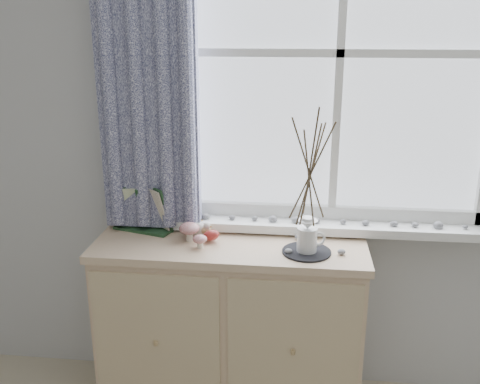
{
  "coord_description": "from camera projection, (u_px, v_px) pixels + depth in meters",
  "views": [
    {
      "loc": [
        0.14,
        -0.4,
        1.78
      ],
      "look_at": [
        -0.1,
        1.7,
        1.1
      ],
      "focal_mm": 40.0,
      "sensor_mm": 36.0,
      "label": 1
    }
  ],
  "objects": [
    {
      "name": "sideboard_pebbles",
      "position": [
        309.0,
        247.0,
        2.28
      ],
      "size": [
        0.25,
        0.19,
        0.02
      ],
      "color": "gray",
      "rests_on": "sideboard"
    },
    {
      "name": "wooden_eggs",
      "position": [
        205.0,
        230.0,
        2.42
      ],
      "size": [
        0.14,
        0.18,
        0.08
      ],
      "color": "tan",
      "rests_on": "sideboard"
    },
    {
      "name": "twig_pitcher",
      "position": [
        310.0,
        169.0,
        2.14
      ],
      "size": [
        0.29,
        0.29,
        0.64
      ],
      "rotation": [
        0.0,
        0.0,
        0.35
      ],
      "color": "white",
      "rests_on": "crocheted_doily"
    },
    {
      "name": "sideboard",
      "position": [
        230.0,
        327.0,
        2.48
      ],
      "size": [
        1.2,
        0.45,
        0.85
      ],
      "color": "#CEAE90",
      "rests_on": "ground"
    },
    {
      "name": "botanical_book",
      "position": [
        141.0,
        210.0,
        2.43
      ],
      "size": [
        0.34,
        0.21,
        0.22
      ],
      "primitive_type": null,
      "rotation": [
        0.0,
        0.0,
        -0.28
      ],
      "color": "#204324",
      "rests_on": "sideboard"
    },
    {
      "name": "songbird_figurine",
      "position": [
        199.0,
        229.0,
        2.41
      ],
      "size": [
        0.14,
        0.09,
        0.07
      ],
      "primitive_type": null,
      "rotation": [
        0.0,
        0.0,
        -0.22
      ],
      "color": "beige",
      "rests_on": "sideboard"
    },
    {
      "name": "crocheted_doily",
      "position": [
        307.0,
        252.0,
        2.25
      ],
      "size": [
        0.21,
        0.21,
        0.01
      ],
      "primitive_type": "cylinder",
      "color": "black",
      "rests_on": "sideboard"
    },
    {
      "name": "room_shell",
      "position": [
        174.0,
        143.0,
        0.56
      ],
      "size": [
        4.04,
        4.04,
        2.62
      ],
      "color": "silver",
      "rests_on": "ground"
    },
    {
      "name": "toadstool_cluster",
      "position": [
        192.0,
        232.0,
        2.34
      ],
      "size": [
        0.14,
        0.15,
        0.09
      ],
      "color": "silver",
      "rests_on": "sideboard"
    }
  ]
}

